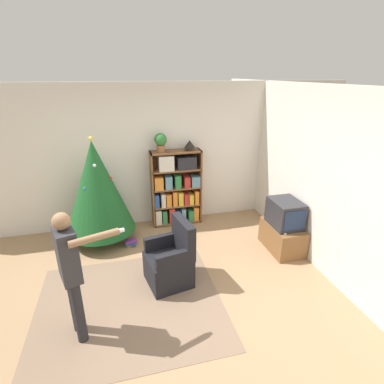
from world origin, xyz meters
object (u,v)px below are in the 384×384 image
at_px(television, 285,213).
at_px(standing_person, 71,268).
at_px(potted_plant, 161,141).
at_px(christmas_tree, 97,188).
at_px(table_lamp, 190,144).
at_px(bookshelf, 176,189).
at_px(armchair, 171,262).

bearing_deg(television, standing_person, -161.37).
bearing_deg(potted_plant, christmas_tree, -162.26).
bearing_deg(christmas_tree, potted_plant, 17.74).
distance_m(christmas_tree, standing_person, 2.06).
bearing_deg(television, table_lamp, 131.75).
distance_m(standing_person, potted_plant, 2.84).
height_order(bookshelf, christmas_tree, christmas_tree).
bearing_deg(potted_plant, television, -38.16).
height_order(christmas_tree, table_lamp, christmas_tree).
bearing_deg(christmas_tree, bookshelf, 14.21).
height_order(television, potted_plant, potted_plant).
bearing_deg(table_lamp, television, -48.25).
xyz_separation_m(christmas_tree, armchair, (0.96, -1.39, -0.66)).
bearing_deg(potted_plant, standing_person, -118.59).
xyz_separation_m(television, standing_person, (-3.06, -1.03, 0.23)).
bearing_deg(standing_person, potted_plant, 132.75).
distance_m(christmas_tree, armchair, 1.81).
bearing_deg(standing_person, television, 89.97).
relative_size(standing_person, potted_plant, 4.59).
xyz_separation_m(bookshelf, potted_plant, (-0.25, 0.01, 0.93)).
height_order(television, standing_person, standing_person).
distance_m(television, table_lamp, 2.04).
bearing_deg(armchair, christmas_tree, -156.55).
xyz_separation_m(television, christmas_tree, (-2.88, 1.01, 0.33)).
xyz_separation_m(standing_person, potted_plant, (1.31, 2.41, 0.73)).
xyz_separation_m(armchair, potted_plant, (0.17, 1.75, 1.30)).
relative_size(christmas_tree, table_lamp, 9.16).
relative_size(bookshelf, potted_plant, 4.34).
relative_size(television, armchair, 0.60).
relative_size(bookshelf, table_lamp, 7.14).
height_order(bookshelf, standing_person, standing_person).
xyz_separation_m(television, potted_plant, (-1.75, 1.37, 0.96)).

